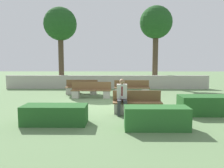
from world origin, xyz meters
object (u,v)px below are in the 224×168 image
at_px(bench_front, 137,105).
at_px(bench_left_side, 132,89).
at_px(bench_back, 91,92).
at_px(tree_center_left, 156,24).
at_px(bench_right_side, 82,89).
at_px(person_seated_man, 122,95).
at_px(tree_leftmost, 60,25).

xyz_separation_m(bench_front, bench_left_side, (0.14, 4.43, 0.01)).
bearing_deg(bench_back, tree_center_left, 53.86).
xyz_separation_m(bench_left_side, bench_right_side, (-2.96, 0.20, -0.01)).
bearing_deg(person_seated_man, bench_right_side, 115.09).
bearing_deg(person_seated_man, bench_front, 13.66).
xyz_separation_m(tree_leftmost, tree_center_left, (7.01, 0.79, 0.21)).
height_order(person_seated_man, tree_leftmost, tree_leftmost).
bearing_deg(bench_back, bench_front, -54.73).
relative_size(bench_left_side, tree_center_left, 0.34).
relative_size(bench_front, bench_right_side, 0.99).
distance_m(person_seated_man, tree_leftmost, 9.80).
bearing_deg(tree_leftmost, bench_back, -59.28).
distance_m(bench_front, tree_leftmost, 10.11).
bearing_deg(bench_back, person_seated_man, -63.25).
height_order(bench_back, person_seated_man, person_seated_man).
height_order(bench_left_side, person_seated_man, person_seated_man).
height_order(bench_left_side, tree_center_left, tree_center_left).
distance_m(bench_left_side, person_seated_man, 4.64).
bearing_deg(tree_leftmost, bench_right_side, -58.79).
height_order(tree_leftmost, tree_center_left, tree_center_left).
relative_size(bench_right_side, tree_center_left, 0.31).
relative_size(person_seated_man, tree_leftmost, 0.23).
relative_size(bench_left_side, bench_back, 0.96).
height_order(bench_back, tree_center_left, tree_center_left).
bearing_deg(person_seated_man, tree_center_left, 72.23).
height_order(bench_front, tree_leftmost, tree_leftmost).
xyz_separation_m(bench_left_side, tree_leftmost, (-4.92, 3.44, 4.17)).
bearing_deg(bench_front, bench_left_side, 88.16).
height_order(bench_right_side, person_seated_man, person_seated_man).
relative_size(person_seated_man, tree_center_left, 0.22).
distance_m(bench_front, tree_center_left, 9.96).
relative_size(bench_back, tree_leftmost, 0.37).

